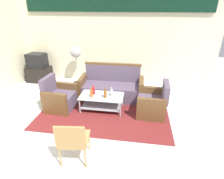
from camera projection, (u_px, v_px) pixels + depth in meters
The scene contains 16 objects.
ground_plane at pixel (96, 133), 3.86m from camera, with size 14.00×14.00×0.00m, color white.
wall_back at pixel (116, 39), 5.96m from camera, with size 6.52×0.19×2.80m.
rug at pixel (105, 110), 4.73m from camera, with size 3.21×2.25×0.01m, color maroon.
couch at pixel (112, 88), 5.24m from camera, with size 1.81×0.75×0.96m.
armchair_left at pixel (60, 98), 4.71m from camera, with size 0.74×0.80×0.85m.
armchair_right at pixel (152, 104), 4.45m from camera, with size 0.73×0.79×0.85m.
coffee_table at pixel (102, 100), 4.63m from camera, with size 1.10×0.60×0.40m.
bottle_orange at pixel (91, 93), 4.46m from camera, with size 0.06×0.06×0.27m.
bottle_red at pixel (94, 91), 4.60m from camera, with size 0.07×0.07×0.26m.
bottle_clear at pixel (112, 93), 4.52m from camera, with size 0.06×0.06×0.24m.
bottle_brown at pixel (105, 94), 4.44m from camera, with size 0.07×0.07×0.28m.
cup at pixel (86, 93), 4.58m from camera, with size 0.08×0.08×0.10m, color silver.
tv_stand at pixel (39, 74), 6.40m from camera, with size 0.80×0.50×0.52m, color black.
television at pixel (37, 60), 6.18m from camera, with size 0.65×0.51×0.48m.
pedestal_fan at pixel (76, 54), 5.93m from camera, with size 0.36×0.36×1.27m.
wicker_chair at pixel (73, 139), 2.97m from camera, with size 0.53×0.53×0.84m.
Camera 1 is at (0.82, -3.00, 2.51)m, focal length 28.96 mm.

